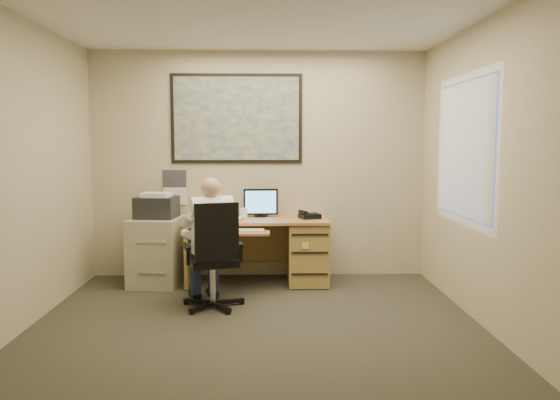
{
  "coord_description": "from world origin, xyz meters",
  "views": [
    {
      "loc": [
        0.09,
        -4.33,
        1.61
      ],
      "look_at": [
        0.24,
        1.3,
        1.02
      ],
      "focal_mm": 35.0,
      "sensor_mm": 36.0,
      "label": 1
    }
  ],
  "objects_px": {
    "filing_cabinet": "(158,245)",
    "office_chair": "(211,277)",
    "desk": "(286,245)",
    "person": "(213,243)"
  },
  "relations": [
    {
      "from": "filing_cabinet",
      "to": "office_chair",
      "type": "height_order",
      "value": "office_chair"
    },
    {
      "from": "office_chair",
      "to": "desk",
      "type": "bearing_deg",
      "value": 35.88
    },
    {
      "from": "desk",
      "to": "filing_cabinet",
      "type": "xyz_separation_m",
      "value": [
        -1.47,
        -0.05,
        0.01
      ]
    },
    {
      "from": "person",
      "to": "desk",
      "type": "bearing_deg",
      "value": 31.24
    },
    {
      "from": "desk",
      "to": "office_chair",
      "type": "relative_size",
      "value": 1.51
    },
    {
      "from": "filing_cabinet",
      "to": "person",
      "type": "xyz_separation_m",
      "value": [
        0.71,
        -0.88,
        0.19
      ]
    },
    {
      "from": "desk",
      "to": "office_chair",
      "type": "bearing_deg",
      "value": -127.56
    },
    {
      "from": "filing_cabinet",
      "to": "person",
      "type": "distance_m",
      "value": 1.15
    },
    {
      "from": "office_chair",
      "to": "filing_cabinet",
      "type": "bearing_deg",
      "value": 109.5
    },
    {
      "from": "desk",
      "to": "filing_cabinet",
      "type": "height_order",
      "value": "desk"
    }
  ]
}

